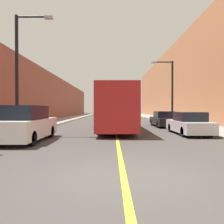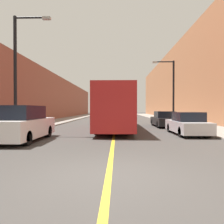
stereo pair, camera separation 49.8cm
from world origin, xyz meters
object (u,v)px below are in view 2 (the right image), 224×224
at_px(car_right_mid, 164,120).
at_px(street_lamp_right, 171,88).
at_px(car_right_near, 187,124).
at_px(street_lamp_left, 18,67).
at_px(parked_suv_left, 23,125).
at_px(bus, 115,108).

height_order(car_right_mid, street_lamp_right, street_lamp_right).
relative_size(car_right_near, car_right_mid, 0.97).
distance_m(street_lamp_left, street_lamp_right, 15.24).
distance_m(parked_suv_left, car_right_mid, 12.95).
bearing_deg(car_right_near, street_lamp_left, -175.71).
distance_m(car_right_near, car_right_mid, 6.15).
relative_size(street_lamp_left, street_lamp_right, 1.10).
bearing_deg(bus, car_right_mid, 28.47).
relative_size(car_right_mid, street_lamp_left, 0.65).
bearing_deg(parked_suv_left, car_right_mid, 44.82).
relative_size(bus, street_lamp_right, 1.86).
height_order(bus, street_lamp_left, street_lamp_left).
bearing_deg(parked_suv_left, car_right_near, 17.65).
bearing_deg(street_lamp_right, car_right_mid, -116.20).
bearing_deg(car_right_mid, street_lamp_right, 63.80).
xyz_separation_m(parked_suv_left, car_right_near, (9.35, 2.98, -0.19)).
height_order(bus, car_right_near, bus).
relative_size(parked_suv_left, car_right_near, 1.06).
distance_m(car_right_mid, street_lamp_left, 13.01).
bearing_deg(street_lamp_left, street_lamp_right, 39.50).
distance_m(bus, parked_suv_left, 8.19).
bearing_deg(street_lamp_right, street_lamp_left, -140.50).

